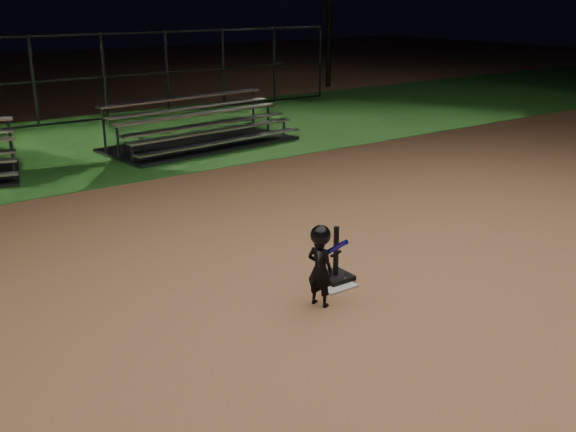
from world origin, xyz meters
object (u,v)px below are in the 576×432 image
object	(u,v)px
child_batter	(320,263)
bleacher_right	(201,136)
batting_tee	(336,270)
home_plate	(334,284)

from	to	relation	value
child_batter	bleacher_right	world-z (taller)	bleacher_right
batting_tee	child_batter	xyz separation A→B (m)	(-0.59, -0.43, 0.38)
home_plate	child_batter	xyz separation A→B (m)	(-0.49, -0.34, 0.52)
child_batter	bleacher_right	xyz separation A→B (m)	(3.03, 8.54, -0.30)
batting_tee	child_batter	size ratio (longest dim) A/B	0.71
home_plate	child_batter	bearing A→B (deg)	-145.68
home_plate	child_batter	world-z (taller)	child_batter
child_batter	home_plate	bearing A→B (deg)	-76.33
home_plate	bleacher_right	bearing A→B (deg)	72.84
home_plate	batting_tee	xyz separation A→B (m)	(0.10, 0.09, 0.14)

